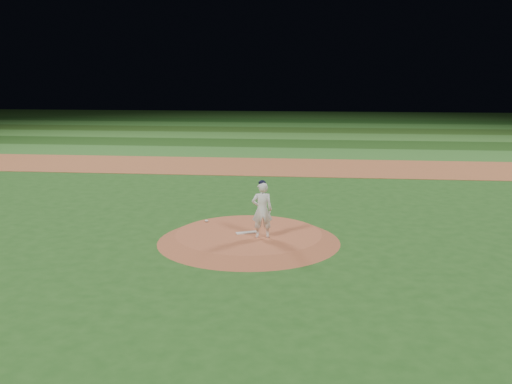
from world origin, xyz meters
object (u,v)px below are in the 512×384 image
Objects in this scene: pitching_rubber at (247,233)px; rosin_bag at (207,221)px; pitchers_mound at (249,237)px; pitcher_on_mound at (262,209)px.

rosin_bag reaches higher than pitching_rubber.
pitchers_mound is at bearing -37.38° from rosin_bag.
pitching_rubber is at bearing 140.98° from pitcher_on_mound.
pitchers_mound is 0.15m from pitching_rubber.
rosin_bag reaches higher than pitchers_mound.
pitching_rubber is 0.40× the size of pitcher_on_mound.
pitchers_mound is 1.14m from pitcher_on_mound.
pitcher_on_mound is at bearing -63.34° from pitching_rubber.
pitching_rubber is at bearing -38.55° from rosin_bag.
pitchers_mound is 46.41× the size of rosin_bag.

